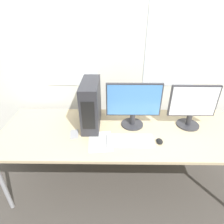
# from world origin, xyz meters

# --- Properties ---
(ground_plane) EXTENTS (14.00, 14.00, 0.00)m
(ground_plane) POSITION_xyz_m (0.00, 0.00, 0.00)
(ground_plane) COLOR #47423D
(wall_back) EXTENTS (8.00, 0.07, 2.70)m
(wall_back) POSITION_xyz_m (0.00, 0.98, 1.35)
(wall_back) COLOR silver
(wall_back) RESTS_ON ground_plane
(desk) EXTENTS (2.40, 0.85, 0.73)m
(desk) POSITION_xyz_m (0.00, 0.43, 0.69)
(desk) COLOR #D1BA8E
(desk) RESTS_ON ground_plane
(pc_tower) EXTENTS (0.17, 0.44, 0.47)m
(pc_tower) POSITION_xyz_m (-0.30, 0.54, 0.96)
(pc_tower) COLOR #2D2D33
(pc_tower) RESTS_ON desk
(monitor_main) EXTENTS (0.54, 0.23, 0.46)m
(monitor_main) POSITION_xyz_m (0.12, 0.53, 0.98)
(monitor_main) COLOR #333338
(monitor_main) RESTS_ON desk
(monitor_right_near) EXTENTS (0.46, 0.23, 0.45)m
(monitor_right_near) POSITION_xyz_m (0.69, 0.53, 0.96)
(monitor_right_near) COLOR #333338
(monitor_right_near) RESTS_ON desk
(keyboard) EXTENTS (0.43, 0.18, 0.02)m
(keyboard) POSITION_xyz_m (0.08, 0.26, 0.74)
(keyboard) COLOR silver
(keyboard) RESTS_ON desk
(mouse) EXTENTS (0.06, 0.09, 0.02)m
(mouse) POSITION_xyz_m (0.35, 0.25, 0.74)
(mouse) COLOR black
(mouse) RESTS_ON desk
(cell_phone) EXTENTS (0.10, 0.15, 0.01)m
(cell_phone) POSITION_xyz_m (-0.45, 0.35, 0.74)
(cell_phone) COLOR #99999E
(cell_phone) RESTS_ON desk
(paper_sheet_left) EXTENTS (0.24, 0.32, 0.00)m
(paper_sheet_left) POSITION_xyz_m (-0.19, 0.26, 0.73)
(paper_sheet_left) COLOR white
(paper_sheet_left) RESTS_ON desk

